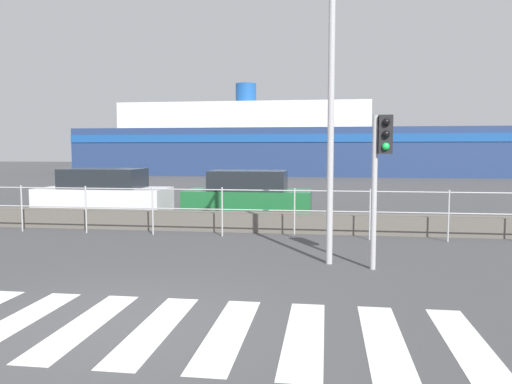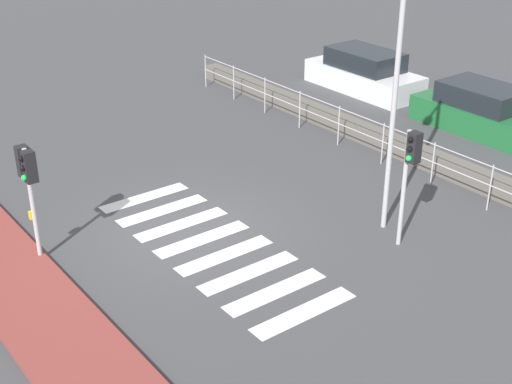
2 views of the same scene
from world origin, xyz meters
The scene contains 9 objects.
ground_plane centered at (0.00, 0.00, 0.00)m, with size 160.00×160.00×0.00m, color #424244.
crosswalk centered at (0.98, 0.00, 0.00)m, with size 6.75×2.40×0.01m.
seawall centered at (0.00, 7.31, 0.25)m, with size 20.00×0.55×0.50m.
harbor_fence centered at (0.00, 6.44, 0.80)m, with size 18.04×0.04×1.23m.
traffic_light_far centered at (3.52, 3.43, 2.03)m, with size 0.34×0.32×2.76m.
streetlamp centered at (2.63, 3.63, 4.07)m, with size 0.32×0.93×6.68m.
ferry_boat centered at (-0.91, 38.16, 2.61)m, with size 37.83×8.05×7.95m.
parked_car_white centered at (-5.18, 10.88, 0.64)m, with size 4.52×1.86×1.50m.
parked_car_green centered at (-0.04, 10.88, 0.62)m, with size 4.20×1.90×1.47m.
Camera 1 is at (2.56, -5.63, 2.15)m, focal length 35.00 mm.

